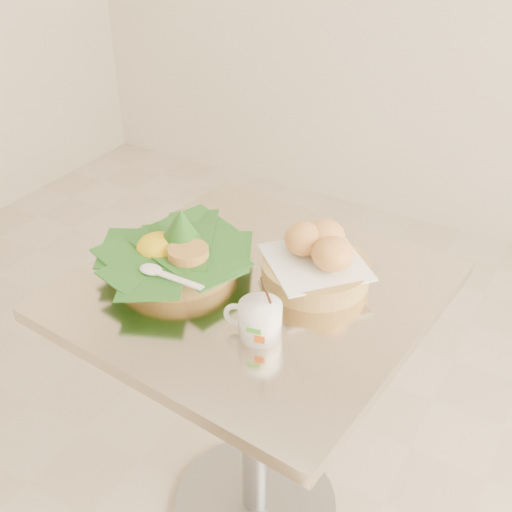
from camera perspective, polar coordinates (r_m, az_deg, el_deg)
The scene contains 5 objects.
floor at distance 1.92m, azimuth -4.75°, elevation -20.28°, with size 3.60×3.60×0.00m, color beige.
cafe_table at distance 1.49m, azimuth -0.07°, elevation -9.48°, with size 0.76×0.76×0.75m.
rice_basket at distance 1.40m, azimuth -7.15°, elevation 0.48°, with size 0.33×0.33×0.16m.
bread_basket at distance 1.35m, azimuth 5.46°, elevation -0.39°, with size 0.27×0.27×0.12m.
coffee_mug at distance 1.20m, azimuth 0.26°, elevation -5.61°, with size 0.11×0.09×0.14m.
Camera 1 is at (0.71, -0.91, 1.54)m, focal length 45.00 mm.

